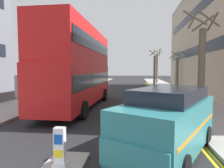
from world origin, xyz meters
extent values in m
cube|color=#9E9991|center=(6.50, 16.00, 0.07)|extent=(4.00, 80.00, 0.14)
cube|color=#9E9991|center=(-6.50, 16.00, 0.07)|extent=(4.00, 80.00, 0.14)
cube|color=yellow|center=(4.40, 14.00, 0.00)|extent=(0.10, 56.00, 0.01)
cube|color=yellow|center=(4.24, 14.00, 0.00)|extent=(0.10, 56.00, 0.01)
cube|color=silver|center=(0.00, 3.28, 0.18)|extent=(0.36, 0.28, 0.16)
cube|color=white|center=(0.00, 3.28, 0.73)|extent=(0.28, 0.20, 0.95)
cube|color=blue|center=(0.00, 3.18, 0.92)|extent=(0.22, 0.01, 0.26)
cube|color=yellow|center=(0.00, 3.18, 0.54)|extent=(0.22, 0.01, 0.20)
cube|color=red|center=(-1.99, 12.22, 1.74)|extent=(2.70, 10.84, 2.60)
cube|color=red|center=(-1.99, 12.22, 4.29)|extent=(2.65, 10.63, 2.50)
cube|color=black|center=(-1.99, 12.22, 2.04)|extent=(2.72, 10.41, 0.84)
cube|color=black|center=(-1.99, 12.22, 4.39)|extent=(2.71, 10.20, 0.80)
cube|color=yellow|center=(-1.89, 17.60, 3.29)|extent=(2.00, 0.10, 0.44)
cube|color=maroon|center=(-1.99, 12.22, 5.59)|extent=(2.43, 9.76, 0.10)
cylinder|color=black|center=(-3.18, 15.59, 0.52)|extent=(0.32, 1.05, 1.04)
cylinder|color=black|center=(-0.68, 15.54, 0.52)|extent=(0.32, 1.05, 1.04)
cylinder|color=black|center=(-3.30, 8.90, 0.52)|extent=(0.32, 1.05, 1.04)
cylinder|color=black|center=(-0.81, 8.85, 0.52)|extent=(0.32, 1.05, 1.04)
cube|color=teal|center=(3.04, 4.92, 0.94)|extent=(3.93, 5.03, 1.50)
cube|color=black|center=(3.12, 5.05, 1.74)|extent=(2.97, 3.50, 0.76)
cube|color=teal|center=(2.14, 3.28, 0.68)|extent=(2.15, 1.90, 0.67)
cube|color=orange|center=(3.04, 4.92, 0.99)|extent=(3.77, 4.71, 0.10)
cylinder|color=black|center=(3.13, 3.21, 0.34)|extent=(0.52, 0.70, 0.68)
cylinder|color=black|center=(1.55, 4.08, 0.34)|extent=(0.52, 0.70, 0.68)
cylinder|color=black|center=(4.54, 5.76, 0.34)|extent=(0.52, 0.70, 0.68)
cylinder|color=black|center=(2.96, 6.63, 0.34)|extent=(0.52, 0.70, 0.68)
cylinder|color=#6B6047|center=(7.89, 27.45, 2.23)|extent=(0.44, 0.44, 4.19)
cylinder|color=#6B6047|center=(8.63, 27.61, 4.85)|extent=(0.46, 1.53, 1.13)
cylinder|color=#6B6047|center=(7.62, 28.17, 4.87)|extent=(1.53, 0.68, 1.17)
cylinder|color=#6B6047|center=(7.68, 26.84, 4.78)|extent=(1.31, 0.56, 0.99)
cylinder|color=#6B6047|center=(5.97, 11.06, 2.66)|extent=(0.40, 0.40, 5.03)
cylinder|color=#6B6047|center=(6.54, 11.13, 5.57)|extent=(0.27, 1.19, 0.88)
cylinder|color=#6B6047|center=(6.16, 11.67, 5.62)|extent=(1.30, 0.50, 0.97)
cylinder|color=#6B6047|center=(5.40, 11.38, 5.63)|extent=(0.77, 1.24, 1.00)
cylinder|color=#6B6047|center=(5.34, 10.57, 5.73)|extent=(1.10, 1.37, 1.20)
cylinder|color=#6B6047|center=(6.04, 10.41, 5.63)|extent=(1.36, 0.27, 1.00)
cylinder|color=#6B6047|center=(5.35, 33.69, 2.64)|extent=(0.38, 0.38, 5.01)
cylinder|color=#6B6047|center=(6.08, 33.56, 5.67)|extent=(0.39, 1.53, 1.12)
cylinder|color=#6B6047|center=(5.03, 34.21, 5.58)|extent=(1.15, 0.76, 0.94)
cylinder|color=#6B6047|center=(4.89, 33.18, 5.63)|extent=(1.12, 1.03, 1.03)
cylinder|color=#6B6047|center=(6.37, 39.21, 3.02)|extent=(0.37, 0.37, 5.75)
cylinder|color=#6B6047|center=(7.08, 38.99, 6.41)|extent=(0.56, 1.48, 1.11)
cylinder|color=#6B6047|center=(6.00, 39.72, 6.34)|extent=(1.13, 0.88, 0.97)
cylinder|color=#6B6047|center=(6.15, 38.73, 6.26)|extent=(1.05, 0.57, 0.82)
cube|color=black|center=(8.48, 21.79, 9.06)|extent=(0.04, 24.64, 1.00)
cube|color=black|center=(8.48, 21.79, 4.78)|extent=(0.04, 24.64, 1.00)
camera|label=1|loc=(1.94, -1.62, 2.71)|focal=32.01mm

